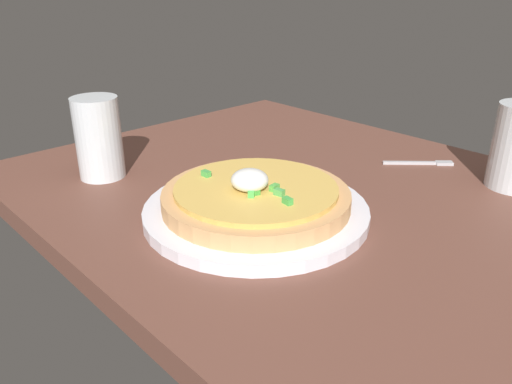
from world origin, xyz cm
name	(u,v)px	position (x,y,z in cm)	size (l,w,h in cm)	color
dining_table	(326,207)	(0.00, 0.00, 1.58)	(97.82, 70.09, 3.15)	brown
plate	(256,211)	(-2.60, -11.71, 3.94)	(29.94, 29.94, 1.57)	white
pizza	(256,196)	(-2.59, -11.77, 6.18)	(24.90, 24.90, 5.59)	tan
cup_far	(99,141)	(-29.90, -19.64, 9.00)	(7.10, 7.10, 12.76)	silver
fork	(424,163)	(2.60, 22.57, 3.40)	(8.95, 9.09, 0.50)	#B7B7BC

